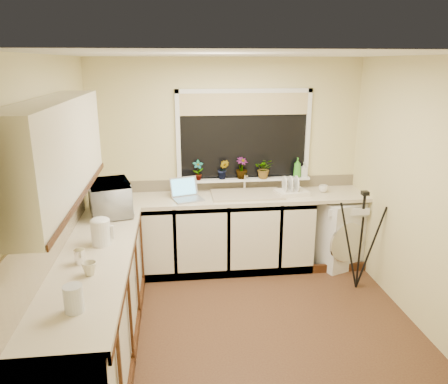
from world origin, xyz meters
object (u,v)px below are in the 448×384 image
cup_left (89,269)px  tripod (360,241)px  kettle (101,233)px  soap_bottle_clear (304,169)px  plant_a (198,170)px  dish_rack (292,193)px  soap_bottle_green (297,167)px  washing_machine (338,231)px  steel_jar (80,257)px  plant_d (264,168)px  laptop (186,193)px  plant_c (242,168)px  microwave (110,198)px  plant_b (223,169)px  cup_back (323,189)px  glass_jug (74,299)px

cup_left → tripod: bearing=23.5°
kettle → soap_bottle_clear: 2.65m
plant_a → soap_bottle_clear: size_ratio=1.41×
dish_rack → tripod: 0.95m
kettle → soap_bottle_clear: soap_bottle_clear is taller
dish_rack → soap_bottle_green: (0.12, 0.23, 0.24)m
washing_machine → kettle: bearing=-175.8°
steel_jar → plant_d: 2.56m
steel_jar → plant_a: 2.07m
laptop → tripod: size_ratio=0.35×
plant_a → plant_c: plant_c is taller
washing_machine → laptop: 1.91m
microwave → plant_b: plant_b is taller
plant_d → cup_back: 0.75m
washing_machine → tripod: (-0.00, -0.64, 0.14)m
plant_b → soap_bottle_green: 0.90m
microwave → soap_bottle_clear: bearing=-88.2°
laptop → plant_d: (0.94, 0.23, 0.21)m
kettle → tripod: (2.59, 0.58, -0.45)m
plant_a → cup_back: (1.48, -0.17, -0.23)m
plant_b → cup_left: plant_b is taller
steel_jar → cup_left: steel_jar is taller
plant_a → plant_d: plant_a is taller
dish_rack → steel_jar: bearing=-154.2°
laptop → microwave: (-0.78, -0.40, 0.10)m
kettle → microwave: bearing=91.7°
plant_d → cup_left: size_ratio=2.25×
washing_machine → glass_jug: 3.49m
washing_machine → glass_jug: bearing=-160.1°
kettle → dish_rack: (1.99, 1.21, -0.08)m
tripod → plant_c: (-1.16, 0.88, 0.62)m
tripod → cup_left: size_ratio=10.41×
steel_jar → plant_b: (1.32, 1.81, 0.21)m
cup_back → kettle: bearing=-152.0°
kettle → cup_back: bearing=28.0°
laptop → plant_a: 0.35m
plant_c → plant_d: plant_c is taller
glass_jug → soap_bottle_clear: 3.34m
glass_jug → soap_bottle_green: bearing=49.4°
plant_b → plant_d: plant_d is taller
soap_bottle_green → soap_bottle_clear: soap_bottle_green is taller
plant_b → soap_bottle_green: soap_bottle_green is taller
plant_c → plant_d: 0.27m
cup_left → soap_bottle_clear: bearing=42.5°
plant_d → cup_back: plant_d is taller
washing_machine → cup_back: size_ratio=7.63×
plant_c → cup_back: plant_c is taller
washing_machine → steel_jar: bearing=-170.8°
glass_jug → soap_bottle_clear: (2.21, 2.50, 0.15)m
steel_jar → plant_a: (1.02, 1.79, 0.21)m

